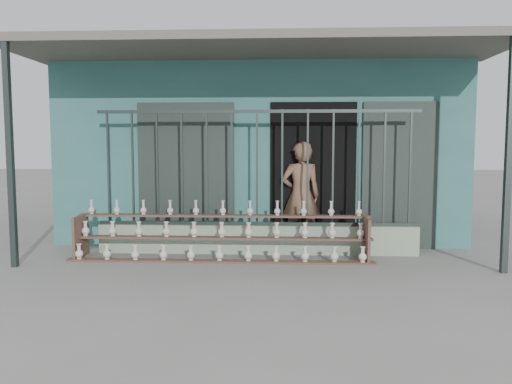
{
  "coord_description": "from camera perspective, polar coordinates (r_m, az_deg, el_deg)",
  "views": [
    {
      "loc": [
        0.37,
        -6.44,
        1.68
      ],
      "look_at": [
        0.0,
        1.0,
        1.0
      ],
      "focal_mm": 35.0,
      "sensor_mm": 36.0,
      "label": 1
    }
  ],
  "objects": [
    {
      "name": "parapet_wall",
      "position": [
        7.89,
        0.11,
        -5.42
      ],
      "size": [
        5.0,
        0.2,
        0.45
      ],
      "primitive_type": "cube",
      "color": "#8EA18A",
      "rests_on": "ground"
    },
    {
      "name": "shelf_rack",
      "position": [
        7.5,
        -4.0,
        -4.95
      ],
      "size": [
        4.5,
        0.68,
        0.85
      ],
      "color": "brown",
      "rests_on": "ground"
    },
    {
      "name": "workshop_building",
      "position": [
        10.68,
        0.89,
        4.91
      ],
      "size": [
        7.4,
        6.6,
        3.21
      ],
      "color": "#306561",
      "rests_on": "ground"
    },
    {
      "name": "security_fence",
      "position": [
        7.76,
        0.11,
        2.77
      ],
      "size": [
        5.0,
        0.04,
        1.8
      ],
      "color": "#283330",
      "rests_on": "parapet_wall"
    },
    {
      "name": "ground",
      "position": [
        6.67,
        -0.43,
        -9.39
      ],
      "size": [
        60.0,
        60.0,
        0.0
      ],
      "primitive_type": "plane",
      "color": "slate"
    },
    {
      "name": "elderly_woman",
      "position": [
        8.16,
        5.14,
        -0.44
      ],
      "size": [
        0.7,
        0.51,
        1.76
      ],
      "primitive_type": "imported",
      "rotation": [
        0.0,
        0.0,
        3.29
      ],
      "color": "brown",
      "rests_on": "ground"
    }
  ]
}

